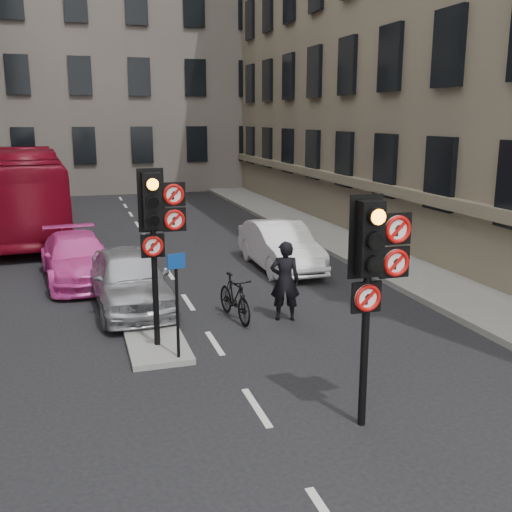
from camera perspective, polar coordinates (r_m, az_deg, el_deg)
ground at (r=8.51m, az=4.26°, el=-20.11°), size 120.00×120.00×0.00m
pavement_right at (r=21.55m, az=10.56°, el=0.61°), size 3.00×50.00×0.16m
centre_island at (r=12.58m, az=-9.36°, el=-8.53°), size 1.20×2.00×0.12m
building_far at (r=45.01m, az=-14.42°, el=19.52°), size 30.00×14.00×20.00m
signal_near at (r=8.91m, az=11.15°, el=-0.63°), size 0.91×0.40×3.58m
signal_far at (r=11.87m, az=-9.41°, el=3.44°), size 0.91×0.40×3.58m
car_silver at (r=15.15m, az=-11.95°, el=-2.13°), size 2.01×4.51×1.51m
car_white at (r=18.75m, az=2.31°, el=1.00°), size 1.55×4.44×1.46m
car_pink at (r=18.12m, az=-16.65°, el=-0.18°), size 2.31×4.78×1.34m
bus_red at (r=26.41m, az=-21.09°, el=5.77°), size 3.56×12.30×3.38m
motorcycle at (r=14.05m, az=-2.05°, el=-3.97°), size 0.74×1.83×1.07m
motorcyclist at (r=13.92m, az=2.77°, el=-2.38°), size 0.79×0.63×1.89m
info_sign at (r=11.40m, az=-7.55°, el=-3.34°), size 0.35×0.15×2.07m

